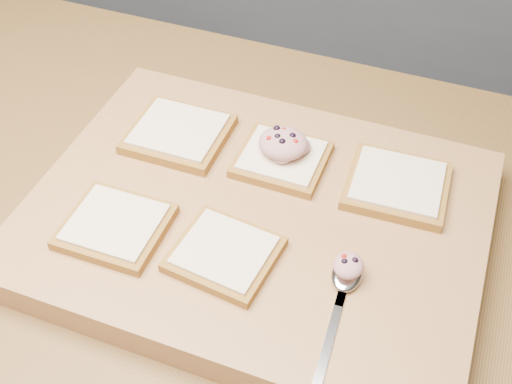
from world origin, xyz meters
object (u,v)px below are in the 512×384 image
cutting_board (256,220)px  tuna_salad_dollop (283,143)px  bread_far_center (282,159)px  spoon (345,283)px

cutting_board → tuna_salad_dollop: (0.00, 0.09, 0.05)m
cutting_board → bread_far_center: bearing=88.1°
cutting_board → spoon: spoon is taller
cutting_board → spoon: bearing=-29.1°
spoon → tuna_salad_dollop: bearing=128.1°
bread_far_center → spoon: (0.13, -0.16, -0.00)m
bread_far_center → spoon: bread_far_center is taller
cutting_board → tuna_salad_dollop: tuna_salad_dollop is taller
tuna_salad_dollop → spoon: tuna_salad_dollop is taller
tuna_salad_dollop → cutting_board: bearing=-91.4°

